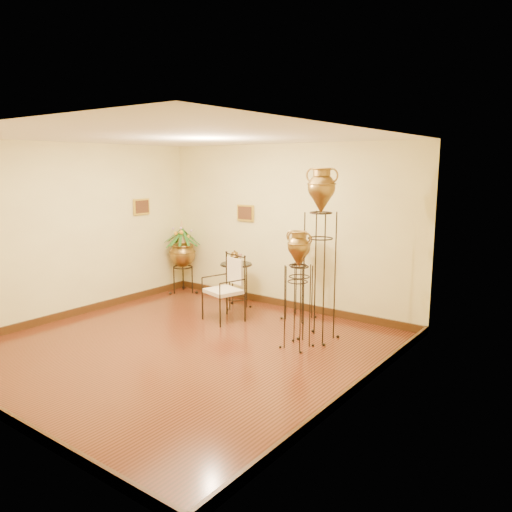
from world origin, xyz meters
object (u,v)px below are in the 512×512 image
Objects in this scene: amphora_mid at (298,289)px; planter_urn at (182,251)px; amphora_tall at (320,253)px; armchair at (223,288)px; side_table at (236,284)px.

amphora_mid is 3.60m from planter_urn.
armchair is at bearing -175.18° from amphora_tall.
amphora_mid is 1.63m from armchair.
armchair is (-1.57, 0.32, -0.29)m from amphora_mid.
amphora_tall reaches higher than amphora_mid.
armchair is 0.80m from side_table.
amphora_mid is at bearing -98.52° from amphora_tall.
amphora_tall is at bearing -16.49° from side_table.
side_table is at bearing 129.78° from armchair.
amphora_tall is at bearing 81.48° from amphora_mid.
amphora_tall is 0.64m from amphora_mid.
side_table is at bearing 151.12° from amphora_mid.
side_table is at bearing 163.51° from amphora_tall.
amphora_mid is at bearing -28.88° from side_table.
armchair is 1.07× the size of side_table.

